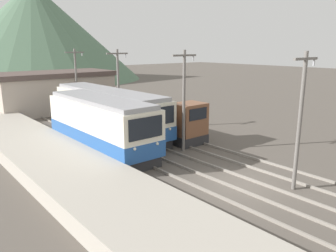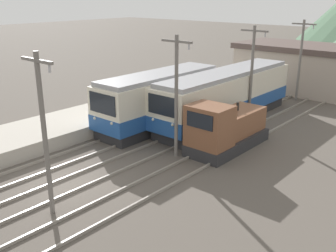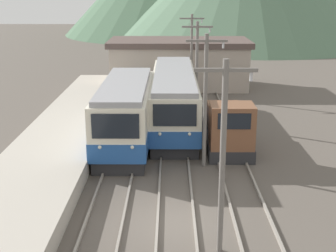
% 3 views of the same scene
% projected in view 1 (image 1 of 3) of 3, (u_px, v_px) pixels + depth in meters
% --- Properties ---
extents(ground_plane, '(200.00, 200.00, 0.00)m').
position_uv_depth(ground_plane, '(239.00, 185.00, 16.76)').
color(ground_plane, '#564F47').
extents(platform_left, '(4.50, 54.00, 0.87)m').
position_uv_depth(platform_left, '(139.00, 218.00, 12.73)').
color(platform_left, '#ADA599').
rests_on(platform_left, ground).
extents(track_left, '(1.54, 60.00, 0.14)m').
position_uv_depth(track_left, '(204.00, 199.00, 15.11)').
color(track_left, gray).
rests_on(track_left, ground).
extents(track_center, '(1.54, 60.00, 0.14)m').
position_uv_depth(track_center, '(242.00, 183.00, 16.87)').
color(track_center, gray).
rests_on(track_center, ground).
extents(track_right, '(1.54, 60.00, 0.14)m').
position_uv_depth(track_right, '(274.00, 169.00, 18.76)').
color(track_right, gray).
rests_on(track_right, ground).
extents(commuter_train_left, '(2.84, 10.19, 3.70)m').
position_uv_depth(commuter_train_left, '(101.00, 127.00, 21.76)').
color(commuter_train_left, '#28282B').
rests_on(commuter_train_left, ground).
extents(commuter_train_center, '(2.84, 13.65, 3.62)m').
position_uv_depth(commuter_train_center, '(108.00, 113.00, 26.42)').
color(commuter_train_center, '#28282B').
rests_on(commuter_train_center, ground).
extents(shunting_locomotive, '(2.40, 5.77, 3.00)m').
position_uv_depth(shunting_locomotive, '(174.00, 124.00, 24.96)').
color(shunting_locomotive, '#28282B').
rests_on(shunting_locomotive, ground).
extents(catenary_mast_near, '(2.00, 0.20, 6.73)m').
position_uv_depth(catenary_mast_near, '(300.00, 117.00, 15.47)').
color(catenary_mast_near, slate).
rests_on(catenary_mast_near, ground).
extents(catenary_mast_mid, '(2.00, 0.20, 6.73)m').
position_uv_depth(catenary_mast_mid, '(184.00, 97.00, 21.45)').
color(catenary_mast_mid, slate).
rests_on(catenary_mast_mid, ground).
extents(catenary_mast_far, '(2.00, 0.20, 6.73)m').
position_uv_depth(catenary_mast_far, '(118.00, 86.00, 27.43)').
color(catenary_mast_far, slate).
rests_on(catenary_mast_far, ground).
extents(catenary_mast_distant, '(2.00, 0.20, 6.73)m').
position_uv_depth(catenary_mast_distant, '(76.00, 79.00, 33.42)').
color(catenary_mast_distant, slate).
rests_on(catenary_mast_distant, ground).
extents(station_building, '(12.60, 6.30, 4.28)m').
position_uv_depth(station_building, '(54.00, 91.00, 36.01)').
color(station_building, '#AD9E8E').
rests_on(station_building, ground).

